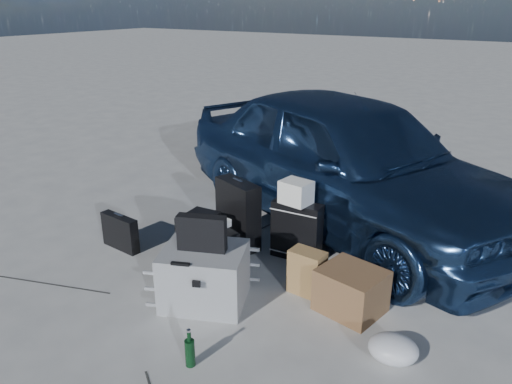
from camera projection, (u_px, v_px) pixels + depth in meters
ground at (190, 305)px, 3.93m from camera, size 60.00×60.00×0.00m
car at (346, 160)px, 5.16m from camera, size 4.45×3.10×1.41m
pelican_case at (205, 276)px, 3.90m from camera, size 0.78×0.72×0.46m
laptop_bag at (202, 233)px, 3.77m from camera, size 0.38×0.23×0.28m
briefcase at (120, 232)px, 4.77m from camera, size 0.44×0.13×0.34m
suitcase_left at (238, 214)px, 4.79m from camera, size 0.54×0.34×0.65m
suitcase_right at (297, 231)px, 4.57m from camera, size 0.47×0.19×0.55m
white_carton at (296, 192)px, 4.43m from camera, size 0.28×0.24×0.21m
duffel_bag at (207, 242)px, 4.59m from camera, size 0.71×0.48×0.33m
flat_box_white at (204, 222)px, 4.53m from camera, size 0.44×0.36×0.07m
flat_box_black at (203, 215)px, 4.50m from camera, size 0.28×0.21×0.06m
kraft_bag at (307, 272)px, 4.03m from camera, size 0.29×0.19×0.38m
cardboard_box at (351, 291)px, 3.81m from camera, size 0.53×0.48×0.34m
plastic_bag at (393, 349)px, 3.30m from camera, size 0.38×0.34×0.18m
green_bottle at (190, 348)px, 3.24m from camera, size 0.09×0.09×0.26m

